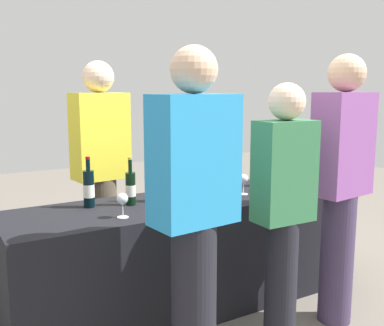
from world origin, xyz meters
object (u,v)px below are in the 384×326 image
at_px(wine_bottle_1, 131,188).
at_px(guest_2, 341,180).
at_px(guest_1, 283,206).
at_px(wine_glass_2, 243,180).
at_px(wine_bottle_3, 225,173).
at_px(wine_bottle_5, 289,169).
at_px(wine_glass_4, 297,173).
at_px(server_pouring, 101,167).
at_px(wine_glass_3, 270,178).
at_px(wine_glass_0, 122,200).
at_px(wine_bottle_2, 154,184).
at_px(wine_bottle_4, 265,172).
at_px(guest_0, 194,208).
at_px(wine_glass_1, 216,184).
at_px(wine_bottle_0, 89,188).

relative_size(wine_bottle_1, guest_2, 0.18).
bearing_deg(guest_1, wine_glass_2, 73.74).
height_order(wine_bottle_3, wine_glass_2, wine_bottle_3).
bearing_deg(wine_bottle_5, wine_glass_4, -104.69).
bearing_deg(server_pouring, wine_bottle_3, 145.55).
bearing_deg(wine_glass_3, wine_glass_2, 172.63).
distance_m(wine_bottle_5, wine_glass_2, 0.57).
bearing_deg(wine_glass_2, wine_glass_0, -173.30).
bearing_deg(wine_bottle_2, wine_glass_0, -141.77).
distance_m(wine_glass_3, wine_glass_4, 0.31).
distance_m(wine_bottle_2, wine_glass_0, 0.42).
bearing_deg(wine_bottle_1, wine_bottle_4, 0.70).
bearing_deg(wine_glass_2, guest_0, -140.63).
bearing_deg(wine_glass_3, guest_2, -82.15).
bearing_deg(server_pouring, wine_bottle_4, 148.45).
bearing_deg(wine_bottle_2, wine_glass_4, -6.24).
distance_m(wine_glass_3, server_pouring, 1.25).
distance_m(wine_bottle_5, wine_glass_1, 0.81).
distance_m(wine_bottle_2, wine_glass_1, 0.43).
relative_size(wine_glass_1, server_pouring, 0.08).
height_order(wine_bottle_3, wine_bottle_4, wine_bottle_3).
distance_m(wine_glass_4, guest_0, 1.50).
xyz_separation_m(wine_bottle_3, wine_bottle_5, (0.55, -0.10, -0.00)).
bearing_deg(wine_glass_2, wine_glass_1, -177.65).
bearing_deg(wine_bottle_0, guest_0, -74.32).
xyz_separation_m(wine_glass_0, wine_glass_3, (1.19, 0.08, -0.00)).
height_order(wine_bottle_0, wine_glass_1, wine_bottle_0).
relative_size(wine_bottle_1, wine_glass_2, 2.12).
height_order(wine_bottle_0, wine_glass_3, wine_bottle_0).
bearing_deg(server_pouring, guest_2, 124.32).
relative_size(wine_bottle_3, wine_glass_4, 2.12).
distance_m(wine_glass_4, server_pouring, 1.49).
bearing_deg(wine_glass_0, wine_glass_4, 4.97).
bearing_deg(wine_glass_2, wine_bottle_0, 168.30).
xyz_separation_m(wine_glass_4, guest_0, (-1.34, -0.68, 0.06)).
bearing_deg(server_pouring, guest_0, 83.54).
xyz_separation_m(wine_bottle_2, wine_glass_1, (0.40, -0.15, -0.01)).
bearing_deg(wine_bottle_5, server_pouring, 158.57).
bearing_deg(guest_0, guest_1, -3.61).
bearing_deg(wine_glass_3, guest_1, -124.58).
bearing_deg(wine_bottle_0, wine_bottle_1, -18.88).
bearing_deg(wine_bottle_3, wine_glass_3, -51.69).
distance_m(wine_bottle_1, guest_0, 0.80).
distance_m(wine_bottle_0, wine_glass_2, 1.08).
height_order(wine_bottle_1, server_pouring, server_pouring).
bearing_deg(wine_bottle_4, wine_bottle_5, -3.24).
bearing_deg(wine_bottle_0, wine_bottle_5, -3.02).
bearing_deg(wine_bottle_4, wine_glass_2, -154.99).
distance_m(wine_bottle_1, wine_bottle_3, 0.83).
height_order(wine_bottle_3, guest_1, guest_1).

